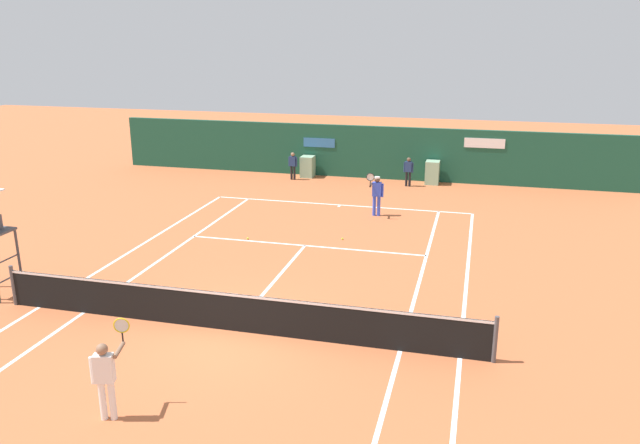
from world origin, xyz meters
TOP-DOWN VIEW (x-y plane):
  - ground_plane at (-0.00, 0.58)m, footprint 80.00×80.00m
  - tennis_net at (0.00, 0.00)m, footprint 12.10×0.10m
  - sponsor_back_wall at (0.03, 16.97)m, footprint 25.00×1.02m
  - player_on_baseline at (1.69, 10.51)m, footprint 0.58×0.68m
  - player_near_side at (-0.82, -3.85)m, footprint 0.49×0.75m
  - ball_kid_centre_post at (2.30, 15.69)m, footprint 0.45×0.19m
  - ball_kid_left_post at (-3.21, 15.69)m, footprint 0.44×0.19m
  - tennis_ball_near_service_line at (1.07, 7.32)m, footprint 0.07×0.07m
  - tennis_ball_mid_court at (-2.07, 6.55)m, footprint 0.07×0.07m

SIDE VIEW (x-z plane):
  - ground_plane at x=0.00m, z-range 0.00..0.01m
  - tennis_ball_near_service_line at x=1.07m, z-range 0.00..0.07m
  - tennis_ball_mid_court at x=-2.07m, z-range 0.00..0.07m
  - tennis_net at x=0.00m, z-range -0.02..1.05m
  - ball_kid_left_post at x=-3.21m, z-range 0.10..1.42m
  - ball_kid_centre_post at x=2.30m, z-range 0.10..1.44m
  - player_near_side at x=-0.82m, z-range 0.03..1.80m
  - player_on_baseline at x=1.69m, z-range 0.04..1.83m
  - sponsor_back_wall at x=0.03m, z-range -0.04..2.48m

